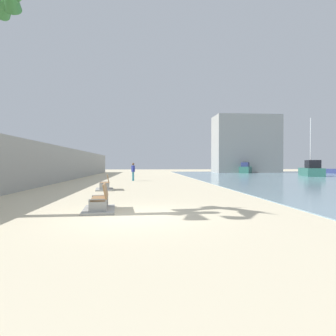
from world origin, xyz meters
name	(u,v)px	position (x,y,z in m)	size (l,w,h in m)	color
ground_plane	(140,182)	(0.00, 18.00, 0.00)	(120.00, 120.00, 0.00)	beige
seawall	(56,164)	(-7.50, 18.00, 1.64)	(0.80, 64.00, 3.28)	#9E9E99
bench_near	(100,204)	(-1.24, 1.18, 0.23)	(1.28, 2.19, 0.98)	#9E9E99
bench_far	(105,186)	(-2.14, 9.85, 0.23)	(1.35, 2.22, 0.98)	#9E9E99
person_walking	(133,170)	(-0.65, 19.81, 1.05)	(0.36, 0.44, 1.78)	teal
boat_mid_bay	(246,169)	(18.52, 42.11, 0.76)	(3.52, 4.54, 1.89)	#337060
boat_distant	(311,170)	(22.75, 28.52, 0.84)	(3.87, 6.58, 7.83)	#337060
harbor_building	(246,144)	(19.87, 46.00, 5.38)	(12.00, 6.00, 10.75)	#9E9E99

